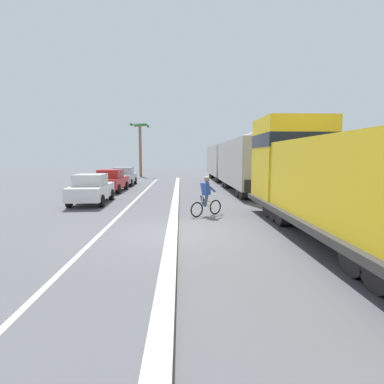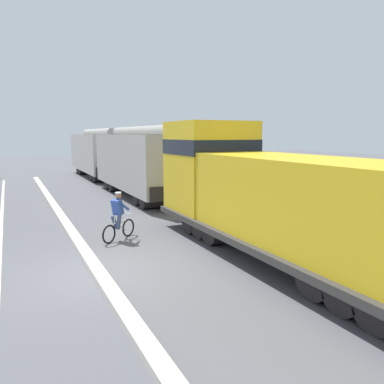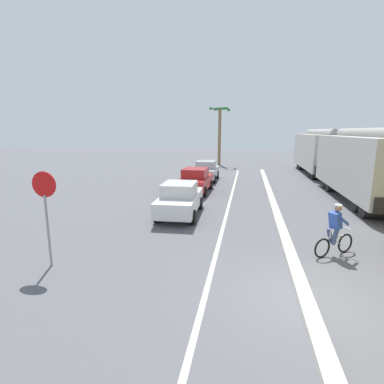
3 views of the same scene
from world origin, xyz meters
name	(u,v)px [view 1 (image 1 of 3)]	position (x,y,z in m)	size (l,w,h in m)	color
ground_plane	(172,233)	(0.00, 0.00, 0.00)	(120.00, 120.00, 0.00)	#56565B
median_curb	(175,203)	(0.00, 6.00, 0.08)	(0.36, 36.00, 0.16)	beige
lane_stripe	(130,205)	(-2.40, 6.00, 0.00)	(0.14, 36.00, 0.01)	silver
locomotive	(332,181)	(5.09, -0.63, 1.80)	(3.10, 11.61, 4.20)	gold
hopper_car_lead	(247,163)	(5.09, 11.52, 2.08)	(2.90, 10.60, 4.18)	#AAA7A0
hopper_car_middle	(224,161)	(5.09, 23.12, 2.08)	(2.90, 10.60, 4.18)	#AFADA5
parked_car_white	(91,189)	(-4.60, 6.58, 0.82)	(1.95, 4.26, 1.62)	silver
parked_car_red	(111,181)	(-4.80, 12.18, 0.82)	(1.91, 4.24, 1.62)	red
parked_car_silver	(124,176)	(-4.79, 17.19, 0.82)	(1.87, 4.22, 1.62)	#B7BABF
cyclist	(206,197)	(1.39, 2.87, 0.82)	(1.43, 1.03, 1.71)	black
palm_tree_near	(140,139)	(-4.83, 29.02, 4.80)	(2.30, 2.25, 6.83)	#846647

